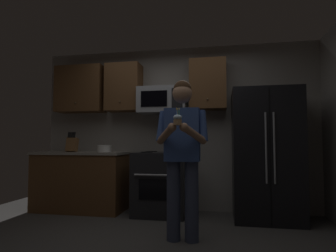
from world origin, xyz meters
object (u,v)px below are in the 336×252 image
Objects in this scene: microwave at (163,100)px; knife_block at (72,144)px; oven_range at (161,183)px; person at (182,149)px; bowl_large_white at (104,148)px; refrigerator at (266,154)px; cupcake at (178,120)px.

microwave is 2.31× the size of knife_block.
knife_block reaches higher than oven_range.
person is (0.47, -1.20, -0.72)m from microwave.
person is (0.47, -1.08, 0.53)m from oven_range.
refrigerator is at bearing -1.77° from bowl_large_white.
cupcake is (0.47, -1.53, -0.43)m from microwave.
oven_range is 1.56m from refrigerator.
bowl_large_white is 1.78m from person.
microwave is at bearing 89.98° from oven_range.
oven_range is at bearing -90.02° from microwave.
microwave is at bearing 111.56° from person.
person is at bearing -68.44° from microwave.
cupcake is at bearing -90.00° from person.
person is at bearing -66.30° from oven_range.
cupcake is at bearing -46.08° from bowl_large_white.
cupcake is (1.39, -1.44, 0.32)m from bowl_large_white.
microwave is 0.41× the size of refrigerator.
refrigerator is 2.42m from bowl_large_white.
bowl_large_white is 1.30× the size of cupcake.
bowl_large_white is 0.13× the size of person.
person is 0.44m from cupcake.
refrigerator is 1.76m from cupcake.
cupcake reaches higher than oven_range.
microwave is 1.48m from person.
oven_range is 1.54m from knife_block.
person is (1.39, -1.12, 0.02)m from bowl_large_white.
oven_range is at bearing 178.50° from refrigerator.
oven_range is 1.05m from bowl_large_white.
knife_block reaches higher than bowl_large_white.
knife_block is 1.84× the size of cupcake.
refrigerator is at bearing 45.39° from person.
refrigerator is 10.35× the size of cupcake.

